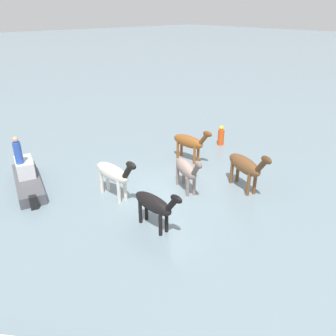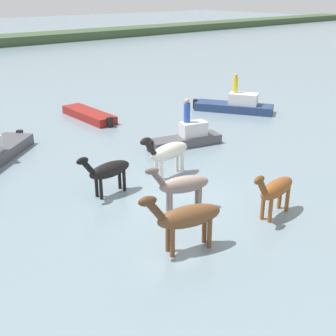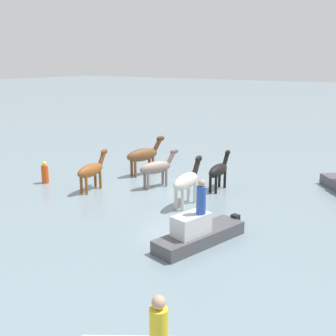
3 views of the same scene
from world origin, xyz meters
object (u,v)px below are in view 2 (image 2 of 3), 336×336
boat_dinghy_port (187,140)px  boat_motor_center (89,116)px  horse_mid_herd (275,189)px  person_watcher_seated (187,111)px  horse_pinto_flank (108,170)px  horse_chestnut_trailing (186,217)px  person_helmsman_aft (235,84)px  horse_rear_stallion (168,152)px  horse_dun_straggler (182,185)px  boat_skiff_near (235,107)px

boat_dinghy_port → boat_motor_center: boat_dinghy_port is taller
horse_mid_herd → person_watcher_seated: 7.96m
boat_motor_center → person_watcher_seated: 7.47m
horse_pinto_flank → boat_motor_center: size_ratio=0.50×
horse_chestnut_trailing → person_helmsman_aft: size_ratio=2.18×
boat_motor_center → person_helmsman_aft: (8.04, -4.36, 1.58)m
horse_rear_stallion → boat_dinghy_port: size_ratio=0.66×
horse_rear_stallion → horse_pinto_flank: horse_rear_stallion is taller
horse_rear_stallion → person_helmsman_aft: bearing=-155.6°
horse_dun_straggler → person_helmsman_aft: bearing=-124.9°
horse_rear_stallion → horse_mid_herd: horse_rear_stallion is taller
horse_chestnut_trailing → person_watcher_seated: bearing=-115.7°
horse_pinto_flank → boat_skiff_near: horse_pinto_flank is taller
horse_pinto_flank → horse_chestnut_trailing: (-0.33, -4.71, 0.13)m
horse_dun_straggler → horse_pinto_flank: bearing=-45.4°
boat_dinghy_port → horse_dun_straggler: bearing=-118.9°
boat_dinghy_port → person_watcher_seated: bearing=65.2°
horse_pinto_flank → horse_dun_straggler: size_ratio=1.00×
horse_rear_stallion → horse_chestnut_trailing: size_ratio=0.99×
horse_rear_stallion → horse_chestnut_trailing: horse_chestnut_trailing is taller
horse_dun_straggler → horse_chestnut_trailing: bearing=71.7°
boat_skiff_near → person_watcher_seated: person_watcher_seated is taller
horse_chestnut_trailing → person_helmsman_aft: (13.13, 9.89, 0.63)m
horse_rear_stallion → horse_mid_herd: bearing=93.4°
horse_chestnut_trailing → boat_skiff_near: (13.07, 9.75, -0.79)m
boat_skiff_near → person_helmsman_aft: size_ratio=4.08×
horse_pinto_flank → person_helmsman_aft: bearing=-160.6°
boat_motor_center → person_helmsman_aft: size_ratio=3.83×
horse_dun_straggler → horse_chestnut_trailing: 2.50m
horse_rear_stallion → horse_pinto_flank: bearing=-6.6°
boat_dinghy_port → boat_skiff_near: bearing=37.5°
horse_rear_stallion → horse_mid_herd: size_ratio=1.08×
boat_dinghy_port → person_helmsman_aft: person_helmsman_aft is taller
boat_dinghy_port → boat_motor_center: 7.42m
horse_dun_straggler → boat_motor_center: size_ratio=0.51×
horse_chestnut_trailing → boat_motor_center: bearing=-93.0°
horse_pinto_flank → horse_mid_herd: bearing=121.2°
horse_pinto_flank → horse_rear_stallion: bearing=174.4°
person_helmsman_aft → horse_dun_straggler: bearing=-145.5°
horse_rear_stallion → boat_dinghy_port: 4.09m
horse_rear_stallion → boat_motor_center: horse_rear_stallion is taller
horse_pinto_flank → boat_dinghy_port: bearing=-162.3°
horse_rear_stallion → boat_motor_center: (1.97, 9.69, -0.92)m
horse_dun_straggler → person_helmsman_aft: 14.05m
horse_dun_straggler → boat_dinghy_port: bearing=-113.2°
horse_dun_straggler → person_watcher_seated: (4.90, 5.13, 0.71)m
boat_dinghy_port → boat_motor_center: bearing=114.6°
horse_pinto_flank → horse_dun_straggler: (1.24, -2.77, 0.02)m
horse_pinto_flank → boat_motor_center: (4.76, 9.55, -0.82)m
horse_rear_stallion → boat_skiff_near: size_ratio=0.53×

